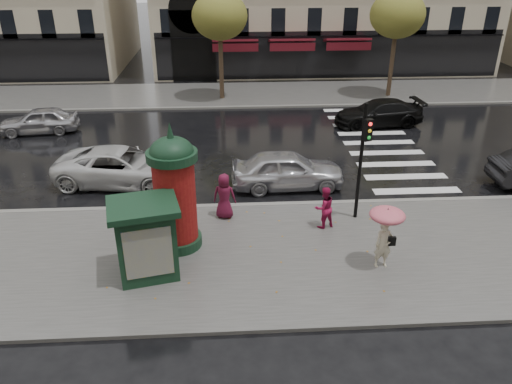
{
  "coord_description": "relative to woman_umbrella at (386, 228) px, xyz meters",
  "views": [
    {
      "loc": [
        -1.7,
        -13.93,
        9.06
      ],
      "look_at": [
        -0.78,
        1.5,
        1.39
      ],
      "focal_mm": 35.0,
      "sensor_mm": 36.0,
      "label": 1
    }
  ],
  "objects": [
    {
      "name": "man_burgundy",
      "position": [
        -4.83,
        3.41,
        -0.5
      ],
      "size": [
        0.91,
        0.68,
        1.69
      ],
      "primitive_type": "imported",
      "rotation": [
        0.0,
        0.0,
        2.96
      ],
      "color": "#571129",
      "rests_on": "near_sidewalk"
    },
    {
      "name": "far_sidewalk",
      "position": [
        -2.94,
        20.33,
        -1.41
      ],
      "size": [
        90.0,
        6.0,
        0.12
      ],
      "primitive_type": "cube",
      "color": "#474744",
      "rests_on": "ground"
    },
    {
      "name": "newsstand",
      "position": [
        -7.12,
        0.04,
        -0.13
      ],
      "size": [
        2.29,
        2.06,
        2.38
      ],
      "color": "black",
      "rests_on": "near_sidewalk"
    },
    {
      "name": "ground",
      "position": [
        -2.94,
        1.33,
        -1.47
      ],
      "size": [
        160.0,
        160.0,
        0.0
      ],
      "primitive_type": "plane",
      "color": "black",
      "rests_on": "ground"
    },
    {
      "name": "far_kerb",
      "position": [
        -2.94,
        17.33,
        -1.4
      ],
      "size": [
        90.0,
        0.25,
        0.14
      ],
      "primitive_type": "cube",
      "color": "slate",
      "rests_on": "ground"
    },
    {
      "name": "near_sidewalk",
      "position": [
        -2.94,
        0.83,
        -1.41
      ],
      "size": [
        90.0,
        7.0,
        0.12
      ],
      "primitive_type": "cube",
      "color": "#474744",
      "rests_on": "ground"
    },
    {
      "name": "traffic_light",
      "position": [
        -0.03,
        3.05,
        1.24
      ],
      "size": [
        0.32,
        0.42,
        4.28
      ],
      "color": "black",
      "rests_on": "near_sidewalk"
    },
    {
      "name": "car_far_silver",
      "position": [
        -14.66,
        13.49,
        -0.79
      ],
      "size": [
        4.18,
        2.09,
        1.37
      ],
      "primitive_type": "imported",
      "rotation": [
        0.0,
        0.0,
        -1.45
      ],
      "color": "#B5B4B9",
      "rests_on": "ground"
    },
    {
      "name": "morris_column",
      "position": [
        -6.36,
        1.61,
        0.69
      ],
      "size": [
        1.58,
        1.58,
        4.26
      ],
      "color": "black",
      "rests_on": "near_sidewalk"
    },
    {
      "name": "car_white",
      "position": [
        -9.09,
        6.82,
        -0.71
      ],
      "size": [
        5.77,
        3.24,
        1.52
      ],
      "primitive_type": "imported",
      "rotation": [
        0.0,
        0.0,
        1.44
      ],
      "color": "silver",
      "rests_on": "ground"
    },
    {
      "name": "woman_umbrella",
      "position": [
        0.0,
        0.0,
        0.0
      ],
      "size": [
        1.06,
        1.06,
        2.05
      ],
      "color": "beige",
      "rests_on": "near_sidewalk"
    },
    {
      "name": "near_kerb",
      "position": [
        -2.94,
        4.33,
        -1.4
      ],
      "size": [
        90.0,
        0.25,
        0.14
      ],
      "primitive_type": "cube",
      "color": "slate",
      "rests_on": "ground"
    },
    {
      "name": "tree_far_right",
      "position": [
        6.06,
        19.33,
        3.7
      ],
      "size": [
        3.4,
        3.4,
        6.64
      ],
      "color": "#38281C",
      "rests_on": "ground"
    },
    {
      "name": "car_silver",
      "position": [
        -2.23,
        6.03,
        -0.68
      ],
      "size": [
        4.66,
        1.98,
        1.57
      ],
      "primitive_type": "imported",
      "rotation": [
        0.0,
        0.0,
        1.6
      ],
      "color": "silver",
      "rests_on": "ground"
    },
    {
      "name": "woman_red",
      "position": [
        -1.37,
        2.49,
        -0.59
      ],
      "size": [
        0.9,
        0.81,
        1.53
      ],
      "primitive_type": "imported",
      "rotation": [
        0.0,
        0.0,
        3.51
      ],
      "color": "#A01342",
      "rests_on": "near_sidewalk"
    },
    {
      "name": "tree_far_left",
      "position": [
        -4.94,
        19.33,
        3.7
      ],
      "size": [
        3.4,
        3.4,
        6.64
      ],
      "color": "#38281C",
      "rests_on": "ground"
    },
    {
      "name": "zebra_crossing",
      "position": [
        3.06,
        10.93,
        -1.46
      ],
      "size": [
        3.6,
        11.75,
        0.01
      ],
      "primitive_type": "cube",
      "color": "silver",
      "rests_on": "ground"
    },
    {
      "name": "car_black",
      "position": [
        3.74,
        13.64,
        -0.76
      ],
      "size": [
        5.03,
        2.44,
        1.41
      ],
      "primitive_type": "imported",
      "rotation": [
        0.0,
        0.0,
        -1.47
      ],
      "color": "black",
      "rests_on": "ground"
    }
  ]
}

